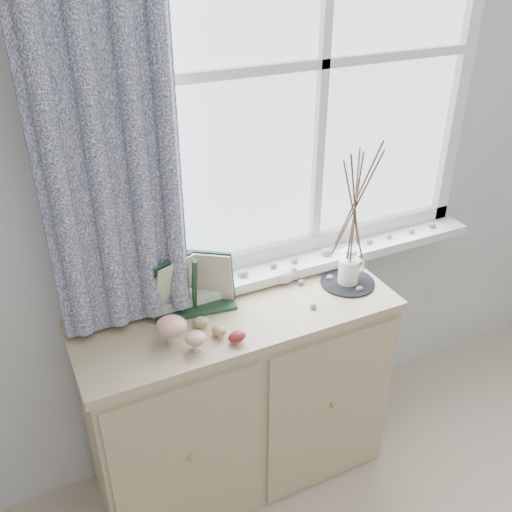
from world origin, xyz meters
The scene contains 8 objects.
sideboard centered at (-0.15, 1.75, 0.43)m, with size 1.20×0.45×0.85m.
botanical_book centered at (-0.29, 1.81, 0.97)m, with size 0.35×0.13×0.24m, color #1D3D25, non-canonical shape.
toadstool_cluster centered at (-0.41, 1.67, 0.91)m, with size 0.15×0.16×0.10m.
wooden_eggs centered at (-0.27, 1.66, 0.87)m, with size 0.13×0.17×0.06m.
songbird_figurine centered at (0.10, 1.85, 0.88)m, with size 0.12×0.06×0.06m, color beige, non-canonical shape.
crocheted_doily centered at (0.32, 1.74, 0.85)m, with size 0.21×0.21×0.01m, color black.
twig_pitcher centered at (0.32, 1.74, 1.20)m, with size 0.22×0.22×0.62m.
sideboard_pebbles centered at (0.18, 1.76, 0.86)m, with size 0.33×0.23×0.02m.
Camera 1 is at (-0.83, 0.20, 2.07)m, focal length 40.00 mm.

